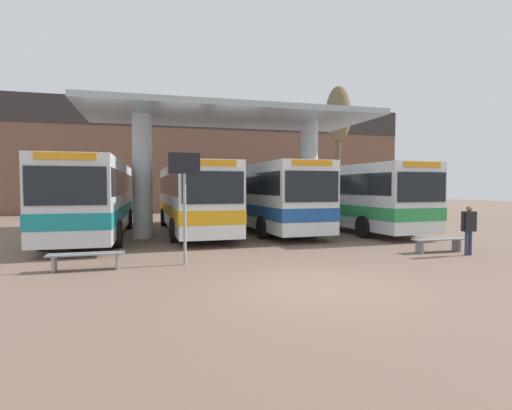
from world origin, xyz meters
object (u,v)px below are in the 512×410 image
(info_sign_platform, at_px, (184,185))
(parked_car_street, at_px, (252,202))
(pedestrian_waiting, at_px, (469,225))
(transit_bus_left_bay, at_px, (95,195))
(transit_bus_center_bay, at_px, (192,196))
(transit_bus_right_bay, at_px, (261,194))
(waiting_bench_mid_platform, at_px, (438,242))
(transit_bus_far_right_bay, at_px, (347,195))
(waiting_bench_near_pillar, at_px, (86,257))
(poplar_tree_behind_left, at_px, (338,118))

(info_sign_platform, relative_size, parked_car_street, 0.76)
(pedestrian_waiting, bearing_deg, transit_bus_left_bay, 142.47)
(transit_bus_center_bay, height_order, transit_bus_right_bay, transit_bus_right_bay)
(waiting_bench_mid_platform, distance_m, pedestrian_waiting, 1.13)
(transit_bus_far_right_bay, bearing_deg, waiting_bench_mid_platform, 83.03)
(waiting_bench_near_pillar, height_order, parked_car_street, parked_car_street)
(transit_bus_center_bay, distance_m, pedestrian_waiting, 12.38)
(transit_bus_far_right_bay, xyz_separation_m, poplar_tree_behind_left, (2.91, 6.83, 5.33))
(transit_bus_left_bay, xyz_separation_m, poplar_tree_behind_left, (15.45, 6.80, 5.29))
(waiting_bench_mid_platform, distance_m, info_sign_platform, 8.83)
(transit_bus_right_bay, height_order, waiting_bench_near_pillar, transit_bus_right_bay)
(transit_bus_center_bay, distance_m, transit_bus_right_bay, 3.66)
(transit_bus_right_bay, distance_m, poplar_tree_behind_left, 10.71)
(transit_bus_right_bay, xyz_separation_m, waiting_bench_near_pillar, (-7.43, -8.82, -1.49))
(info_sign_platform, bearing_deg, transit_bus_center_bay, 82.43)
(info_sign_platform, xyz_separation_m, pedestrian_waiting, (9.12, -0.87, -1.29))
(transit_bus_right_bay, xyz_separation_m, info_sign_platform, (-4.79, -8.73, 0.45))
(transit_bus_left_bay, xyz_separation_m, info_sign_platform, (3.30, -7.60, 0.43))
(transit_bus_left_bay, relative_size, poplar_tree_behind_left, 1.28)
(waiting_bench_mid_platform, bearing_deg, waiting_bench_near_pillar, 180.00)
(pedestrian_waiting, relative_size, poplar_tree_behind_left, 0.17)
(waiting_bench_near_pillar, xyz_separation_m, waiting_bench_mid_platform, (11.26, 0.00, -0.00))
(pedestrian_waiting, bearing_deg, poplar_tree_behind_left, 75.55)
(transit_bus_right_bay, bearing_deg, pedestrian_waiting, 111.46)
(info_sign_platform, bearing_deg, parked_car_street, 69.65)
(transit_bus_left_bay, distance_m, info_sign_platform, 8.30)
(parked_car_street, bearing_deg, waiting_bench_mid_platform, -83.40)
(transit_bus_left_bay, relative_size, info_sign_platform, 3.73)
(transit_bus_right_bay, height_order, poplar_tree_behind_left, poplar_tree_behind_left)
(poplar_tree_behind_left, bearing_deg, transit_bus_right_bay, -142.37)
(transit_bus_right_bay, height_order, parked_car_street, transit_bus_right_bay)
(transit_bus_center_bay, distance_m, info_sign_platform, 8.63)
(info_sign_platform, height_order, parked_car_street, info_sign_platform)
(waiting_bench_near_pillar, distance_m, pedestrian_waiting, 11.81)
(transit_bus_center_bay, bearing_deg, parked_car_street, -120.68)
(transit_bus_center_bay, relative_size, transit_bus_far_right_bay, 1.06)
(transit_bus_far_right_bay, height_order, info_sign_platform, transit_bus_far_right_bay)
(waiting_bench_mid_platform, bearing_deg, poplar_tree_behind_left, 76.29)
(transit_bus_right_bay, xyz_separation_m, transit_bus_far_right_bay, (4.46, -1.15, -0.02))
(transit_bus_left_bay, distance_m, transit_bus_center_bay, 4.53)
(transit_bus_left_bay, relative_size, waiting_bench_mid_platform, 6.40)
(transit_bus_center_bay, xyz_separation_m, waiting_bench_near_pillar, (-3.78, -8.63, -1.46))
(poplar_tree_behind_left, bearing_deg, parked_car_street, 139.72)
(parked_car_street, bearing_deg, waiting_bench_near_pillar, -115.36)
(waiting_bench_mid_platform, xyz_separation_m, parked_car_street, (-1.65, 18.89, 0.69))
(transit_bus_left_bay, relative_size, pedestrian_waiting, 7.39)
(transit_bus_center_bay, distance_m, waiting_bench_near_pillar, 9.53)
(transit_bus_right_bay, height_order, info_sign_platform, transit_bus_right_bay)
(transit_bus_center_bay, xyz_separation_m, poplar_tree_behind_left, (11.02, 5.86, 5.34))
(info_sign_platform, bearing_deg, transit_bus_right_bay, 61.24)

